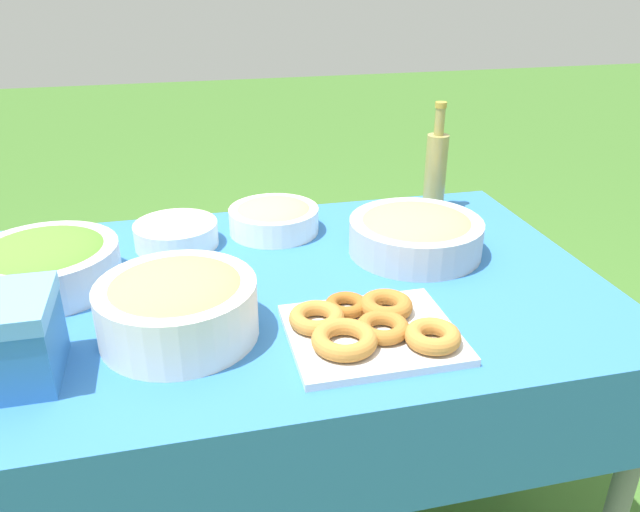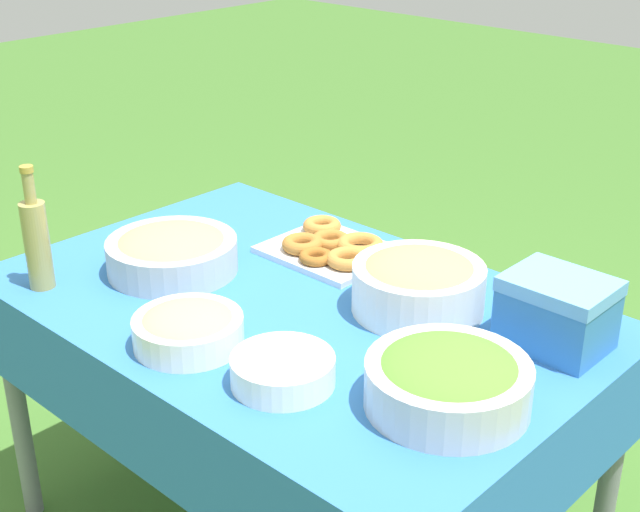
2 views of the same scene
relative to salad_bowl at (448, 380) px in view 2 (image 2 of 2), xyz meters
name	(u,v)px [view 2 (image 2 of 2)]	position (x,y,z in m)	size (l,w,h in m)	color
picnic_table	(294,336)	(0.52, -0.11, -0.15)	(1.42, 0.93, 0.75)	#2D6BB2
salad_bowl	(448,380)	(0.00, 0.00, 0.00)	(0.32, 0.32, 0.11)	silver
pasta_bowl	(188,328)	(0.54, 0.19, -0.02)	(0.24, 0.24, 0.08)	white
donut_platter	(332,247)	(0.63, -0.37, -0.04)	(0.33, 0.29, 0.05)	silver
plate_stack	(283,370)	(0.28, 0.16, -0.03)	(0.21, 0.21, 0.06)	white
olive_oil_bottle	(37,241)	(1.02, 0.25, 0.06)	(0.06, 0.06, 0.31)	#998E4C
bread_bowl	(172,251)	(0.86, -0.02, 0.00)	(0.33, 0.33, 0.11)	#B2B7BC
fruit_bowl	(418,283)	(0.28, -0.27, 0.01)	(0.30, 0.30, 0.13)	white
cooler_box	(557,312)	(-0.03, -0.34, 0.02)	(0.22, 0.17, 0.16)	#3372B7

